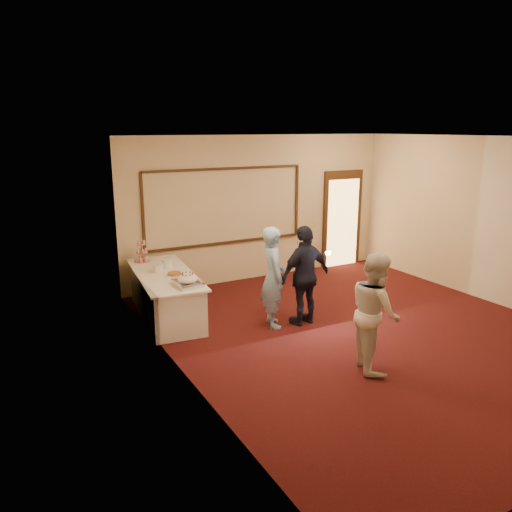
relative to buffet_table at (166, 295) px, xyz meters
The scene contains 14 objects.
floor 3.38m from the buffet_table, 40.81° to the right, with size 7.00×7.00×0.00m, color #330B0C.
room_walls 3.74m from the buffet_table, 40.81° to the right, with size 6.04×7.04×3.02m.
wall_molding 2.48m from the buffet_table, 36.17° to the left, with size 3.45×0.04×1.55m.
doorway 4.91m from the buffet_table, 15.01° to the left, with size 1.05×0.07×2.20m.
buffet_table is the anchor object (origin of this frame).
pavlova_tray 0.95m from the buffet_table, 83.06° to the right, with size 0.38×0.53×0.19m.
cupcake_stand 1.08m from the buffet_table, 96.82° to the left, with size 0.29×0.29×0.43m.
plate_stack_a 0.47m from the buffet_table, 126.52° to the left, with size 0.17×0.17×0.14m.
plate_stack_b 0.57m from the buffet_table, 64.92° to the left, with size 0.18×0.18×0.15m.
tart 0.47m from the buffet_table, 64.65° to the right, with size 0.26×0.26×0.05m.
man 1.90m from the buffet_table, 40.54° to the right, with size 0.60×0.39×1.64m, color #83B0DD.
woman 3.64m from the buffet_table, 59.52° to the right, with size 0.77×0.60×1.59m, color silver.
guest 2.39m from the buffet_table, 35.84° to the right, with size 0.96×0.40×1.64m, color black.
camera_flash 2.83m from the buffet_table, 37.60° to the right, with size 0.07×0.04×0.05m, color white.
Camera 1 is at (-5.01, -5.59, 3.14)m, focal length 35.00 mm.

